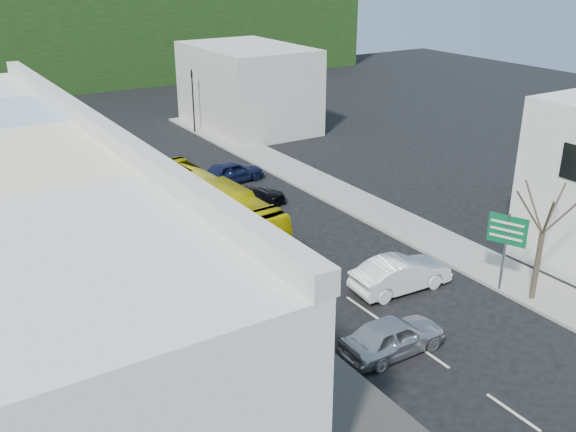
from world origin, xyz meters
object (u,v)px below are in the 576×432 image
object	(u,v)px
bus	(208,213)
car_red	(243,309)
pedestrian_left	(138,302)
car_white	(401,275)
traffic_signal	(193,102)
car_silver	(393,337)
direction_sign	(504,254)
street_tree	(542,234)

from	to	relation	value
bus	car_red	distance (m)	8.80
bus	pedestrian_left	world-z (taller)	bus
car_white	traffic_signal	distance (m)	30.39
bus	car_silver	world-z (taller)	bus
car_red	direction_sign	size ratio (longest dim) A/B	1.21
car_red	car_white	bearing A→B (deg)	-96.49
pedestrian_left	traffic_signal	size ratio (longest dim) A/B	0.32
car_silver	pedestrian_left	bearing A→B (deg)	46.40
bus	car_silver	size ratio (longest dim) A/B	2.64
bus	car_red	bearing A→B (deg)	-109.67
car_red	pedestrian_left	world-z (taller)	pedestrian_left
car_silver	car_white	world-z (taller)	same
traffic_signal	direction_sign	bearing A→B (deg)	111.46
car_silver	street_tree	bearing A→B (deg)	-91.22
car_silver	direction_sign	bearing A→B (deg)	-81.09
car_silver	car_red	size ratio (longest dim) A/B	0.96
pedestrian_left	direction_sign	size ratio (longest dim) A/B	0.45
car_white	pedestrian_left	xyz separation A→B (m)	(-10.97, 3.53, 0.30)
pedestrian_left	direction_sign	xyz separation A→B (m)	(14.59, -6.10, 0.89)
car_white	street_tree	size ratio (longest dim) A/B	0.69
direction_sign	traffic_signal	xyz separation A→B (m)	(0.01, 32.67, 0.79)
bus	traffic_signal	bearing A→B (deg)	64.13
bus	pedestrian_left	distance (m)	8.57
car_white	direction_sign	world-z (taller)	direction_sign
car_silver	traffic_signal	distance (m)	34.55
bus	traffic_signal	size ratio (longest dim) A/B	2.16
car_white	traffic_signal	size ratio (longest dim) A/B	0.82
car_white	bus	bearing A→B (deg)	30.51
car_white	traffic_signal	world-z (taller)	traffic_signal
car_red	pedestrian_left	xyz separation A→B (m)	(-3.57, 2.36, 0.30)
car_red	traffic_signal	xyz separation A→B (m)	(11.03, 28.93, 1.98)
car_silver	direction_sign	distance (m)	7.39
car_white	pedestrian_left	distance (m)	11.53
bus	street_tree	world-z (taller)	street_tree
car_red	car_silver	bearing A→B (deg)	-139.12
pedestrian_left	car_white	bearing A→B (deg)	-123.46
bus	car_white	distance (m)	10.80
bus	car_white	world-z (taller)	bus
bus	car_white	xyz separation A→B (m)	(4.92, -9.57, -0.85)
bus	car_silver	bearing A→B (deg)	-87.52
car_silver	pedestrian_left	xyz separation A→B (m)	(-7.37, 7.16, 0.30)
car_red	street_tree	bearing A→B (deg)	-110.98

